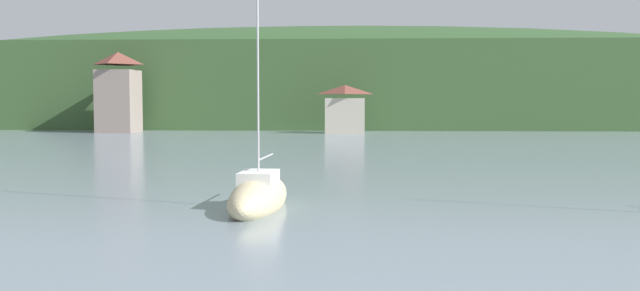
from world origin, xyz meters
TOP-DOWN VIEW (x-y plane):
  - wooded_hillside at (-1.14, 155.50)m, footprint 352.00×68.32m
  - shore_building_west at (-30.21, 110.95)m, footprint 5.01×5.73m
  - shore_building_westcentral at (0.00, 109.92)m, footprint 5.33×3.56m
  - sailboat_mid_4 at (-2.79, 47.74)m, footprint 2.53×7.29m

SIDE VIEW (x-z plane):
  - sailboat_mid_4 at x=-2.79m, z-range -4.87..5.83m
  - shore_building_westcentral at x=0.00m, z-range -0.09..6.16m
  - shore_building_west at x=-30.21m, z-range -0.16..10.51m
  - wooded_hillside at x=-1.14m, z-range -9.28..20.00m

